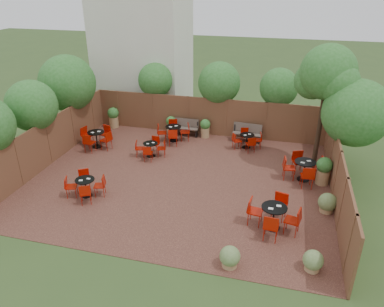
# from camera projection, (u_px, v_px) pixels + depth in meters

# --- Properties ---
(ground) EXTENTS (80.00, 80.00, 0.00)m
(ground) POSITION_uv_depth(u_px,v_px,m) (180.00, 179.00, 15.38)
(ground) COLOR #354F23
(ground) RESTS_ON ground
(courtyard_paving) EXTENTS (12.00, 10.00, 0.02)m
(courtyard_paving) POSITION_uv_depth(u_px,v_px,m) (180.00, 179.00, 15.38)
(courtyard_paving) COLOR #3C2018
(courtyard_paving) RESTS_ON ground
(fence_back) EXTENTS (12.00, 0.08, 2.00)m
(fence_back) POSITION_uv_depth(u_px,v_px,m) (207.00, 116.00, 19.31)
(fence_back) COLOR brown
(fence_back) RESTS_ON ground
(fence_left) EXTENTS (0.08, 10.00, 2.00)m
(fence_left) POSITION_uv_depth(u_px,v_px,m) (49.00, 143.00, 16.30)
(fence_left) COLOR brown
(fence_left) RESTS_ON ground
(fence_right) EXTENTS (0.08, 10.00, 2.00)m
(fence_right) POSITION_uv_depth(u_px,v_px,m) (337.00, 176.00, 13.60)
(fence_right) COLOR brown
(fence_right) RESTS_ON ground
(neighbour_building) EXTENTS (5.00, 4.00, 8.00)m
(neighbour_building) POSITION_uv_depth(u_px,v_px,m) (143.00, 44.00, 21.65)
(neighbour_building) COLOR silver
(neighbour_building) RESTS_ON ground
(overhang_foliage) EXTENTS (15.91, 10.36, 2.77)m
(overhang_foliage) POSITION_uv_depth(u_px,v_px,m) (158.00, 96.00, 16.74)
(overhang_foliage) COLOR #276520
(overhang_foliage) RESTS_ON ground
(courtyard_tree) EXTENTS (2.50, 2.40, 5.24)m
(courtyard_tree) POSITION_uv_depth(u_px,v_px,m) (327.00, 77.00, 14.88)
(courtyard_tree) COLOR black
(courtyard_tree) RESTS_ON courtyard_paving
(park_bench_left) EXTENTS (1.40, 0.48, 0.86)m
(park_bench_left) POSITION_uv_depth(u_px,v_px,m) (185.00, 127.00, 19.45)
(park_bench_left) COLOR brown
(park_bench_left) RESTS_ON courtyard_paving
(park_bench_right) EXTENTS (1.48, 0.59, 0.89)m
(park_bench_right) POSITION_uv_depth(u_px,v_px,m) (247.00, 132.00, 18.72)
(park_bench_right) COLOR brown
(park_bench_right) RESTS_ON courtyard_paving
(bistro_tables) EXTENTS (11.45, 7.79, 0.96)m
(bistro_tables) POSITION_uv_depth(u_px,v_px,m) (194.00, 160.00, 15.98)
(bistro_tables) COLOR black
(bistro_tables) RESTS_ON courtyard_paving
(planters) EXTENTS (11.43, 4.23, 1.15)m
(planters) POSITION_uv_depth(u_px,v_px,m) (199.00, 134.00, 18.18)
(planters) COLOR #9B794D
(planters) RESTS_ON courtyard_paving
(low_shrubs) EXTENTS (3.53, 4.23, 0.71)m
(low_shrubs) POSITION_uv_depth(u_px,v_px,m) (296.00, 234.00, 11.61)
(low_shrubs) COLOR #9B794D
(low_shrubs) RESTS_ON courtyard_paving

